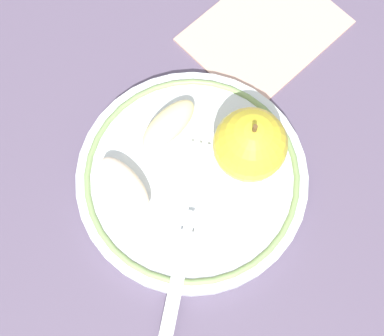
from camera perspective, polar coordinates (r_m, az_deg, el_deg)
The scene contains 7 objects.
ground_plane at distance 0.51m, azimuth -0.63°, elevation -3.52°, with size 2.00×2.00×0.00m, color #52465D.
plate at distance 0.50m, azimuth 0.00°, elevation -1.03°, with size 0.22×0.22×0.02m.
apple_red_whole at distance 0.47m, azimuth 5.90°, elevation 2.93°, with size 0.07×0.07×0.07m.
apple_slice_front at distance 0.48m, azimuth -7.25°, elevation -1.70°, with size 0.06×0.03×0.02m, color #F9E0CA.
apple_slice_back at distance 0.50m, azimuth -2.52°, elevation 4.70°, with size 0.06×0.03×0.02m, color beige.
fork at distance 0.48m, azimuth -0.86°, elevation -8.44°, with size 0.15×0.15×0.00m.
napkin_folded at distance 0.58m, azimuth 7.80°, elevation 14.38°, with size 0.15×0.12×0.01m, color tan.
Camera 1 is at (0.07, 0.11, 0.49)m, focal length 50.00 mm.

